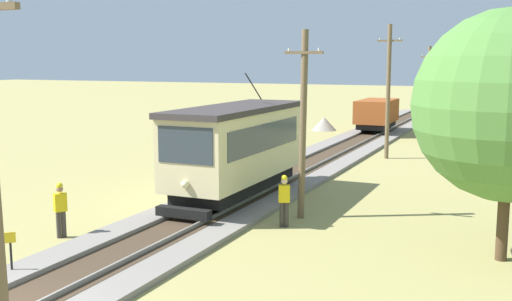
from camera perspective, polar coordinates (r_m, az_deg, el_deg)
red_tram at (r=24.03m, az=-1.81°, el=0.32°), size 2.60×8.54×4.79m
freight_car at (r=47.50m, az=11.25°, el=3.40°), size 2.40×5.20×2.31m
utility_pole_near_tram at (r=21.53m, az=4.43°, el=2.66°), size 1.40×0.52×6.66m
utility_pole_mid at (r=35.41m, az=12.29°, el=5.51°), size 1.40×0.32×7.61m
utility_pole_far at (r=50.79m, az=15.86°, el=5.71°), size 1.40×0.32×6.73m
utility_pole_distant at (r=62.41m, az=17.42°, el=6.56°), size 1.40×0.48×7.76m
utility_pole_horizon at (r=74.28m, az=18.49°, el=6.79°), size 1.40×0.34×7.85m
trackside_signal_marker at (r=17.23m, az=-22.00°, el=-8.77°), size 0.21×0.21×1.18m
gravel_pile at (r=49.43m, az=6.40°, el=2.51°), size 2.02×2.02×1.07m
track_worker at (r=20.26m, az=-17.87°, el=-5.09°), size 0.41×0.45×1.78m
second_worker at (r=20.55m, az=2.66°, el=-4.51°), size 0.44×0.37×1.78m
tree_right_near at (r=17.96m, az=22.71°, el=3.91°), size 5.29×5.29×7.02m
tree_right_far at (r=47.57m, az=21.37°, el=6.70°), size 5.21×5.21×7.24m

